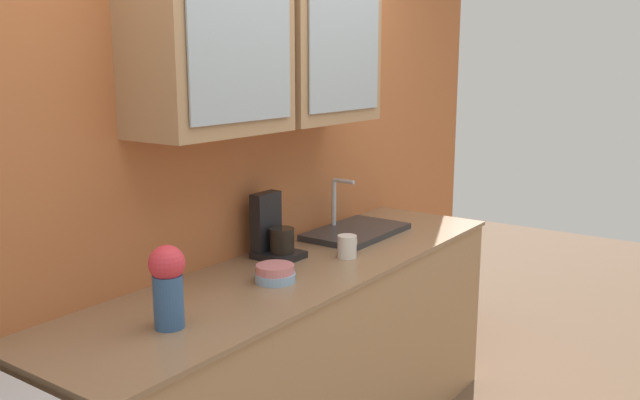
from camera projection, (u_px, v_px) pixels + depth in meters
The scene contains 7 objects.
back_wall_unit at pixel (239, 137), 2.97m from camera, with size 4.53×0.42×2.70m.
counter at pixel (301, 368), 3.00m from camera, with size 2.49×0.65×0.93m.
sink_faucet at pixel (355, 231), 3.43m from camera, with size 0.55×0.33×0.28m.
bowl_stack at pixel (275, 273), 2.70m from camera, with size 0.16×0.16×0.07m.
vase at pixel (168, 283), 2.21m from camera, with size 0.12×0.12×0.28m.
cup_near_sink at pixel (347, 246), 3.03m from camera, with size 0.12×0.09×0.10m.
coffee_maker at pixel (273, 234), 3.02m from camera, with size 0.17×0.20×0.29m.
Camera 1 is at (-2.22, -1.68, 1.80)m, focal length 38.16 mm.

